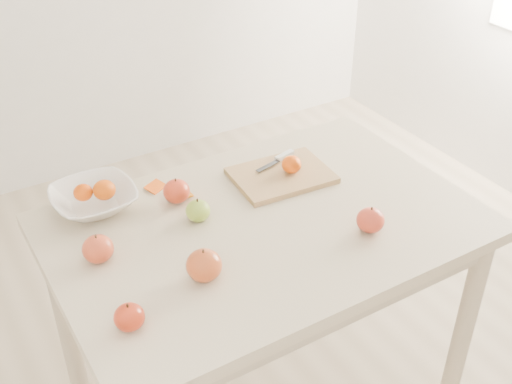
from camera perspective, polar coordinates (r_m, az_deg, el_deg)
table at (r=1.88m, az=0.79°, el=-5.00°), size 1.20×0.80×0.75m
cutting_board at (r=2.01m, az=2.28°, el=1.49°), size 0.31×0.24×0.02m
board_tangerine at (r=1.99m, az=3.18°, el=2.47°), size 0.06×0.06×0.05m
fruit_bowl at (r=1.92m, az=-14.21°, el=-0.62°), size 0.24×0.24×0.06m
bowl_tangerine_near at (r=1.91m, az=-15.12°, el=-0.04°), size 0.06×0.06×0.05m
bowl_tangerine_far at (r=1.89m, az=-13.34°, el=0.19°), size 0.07×0.07×0.06m
orange_peel_a at (r=1.98m, az=-8.91°, el=0.37°), size 0.07×0.07×0.01m
orange_peel_b at (r=1.93m, az=-6.36°, el=-0.37°), size 0.05×0.04×0.01m
paring_knife at (r=2.07m, az=2.30°, el=3.11°), size 0.17×0.06×0.01m
apple_green at (r=1.81m, az=-5.18°, el=-1.66°), size 0.07×0.07×0.06m
apple_red_c at (r=1.61m, az=-4.64°, el=-6.51°), size 0.09×0.09×0.08m
apple_red_b at (r=1.71m, az=-13.88°, el=-4.93°), size 0.08×0.08×0.07m
apple_red_a at (r=1.90m, az=-7.08°, el=0.07°), size 0.08×0.08×0.07m
apple_red_d at (r=1.51m, az=-11.20°, el=-10.86°), size 0.07×0.07×0.06m
apple_red_e at (r=1.79m, az=10.13°, el=-2.48°), size 0.08×0.08×0.07m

